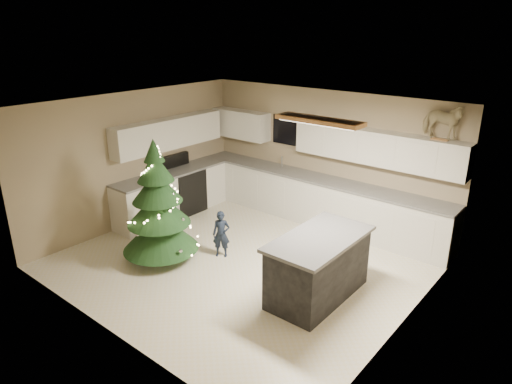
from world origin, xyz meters
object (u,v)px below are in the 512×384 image
(bar_stool, at_px, (304,250))
(christmas_tree, at_px, (159,212))
(rocking_horse, at_px, (442,121))
(island, at_px, (318,266))
(toddler, at_px, (221,234))

(bar_stool, bearing_deg, christmas_tree, -154.72)
(bar_stool, height_order, christmas_tree, christmas_tree)
(christmas_tree, xyz_separation_m, rocking_horse, (3.37, 3.11, 1.45))
(island, height_order, bar_stool, island)
(island, relative_size, rocking_horse, 2.44)
(bar_stool, relative_size, rocking_horse, 0.89)
(bar_stool, bearing_deg, rocking_horse, 60.51)
(bar_stool, distance_m, toddler, 1.51)
(island, bearing_deg, toddler, 179.78)
(toddler, relative_size, rocking_horse, 1.17)
(christmas_tree, bearing_deg, toddler, 44.37)
(island, distance_m, christmas_tree, 2.78)
(island, relative_size, christmas_tree, 0.81)
(bar_stool, relative_size, toddler, 0.76)
(christmas_tree, bearing_deg, island, 14.86)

